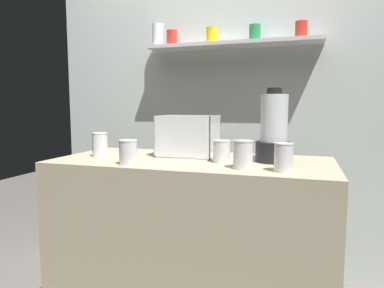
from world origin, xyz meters
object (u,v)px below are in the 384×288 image
at_px(juice_cup_beet_middle, 222,152).
at_px(juice_cup_carrot_far_right, 283,159).
at_px(juice_cup_pomegranate_left, 128,153).
at_px(blender_pitcher, 274,132).
at_px(juice_cup_carrot_right, 243,156).
at_px(juice_cup_beet_far_left, 100,146).
at_px(carrot_display_bin, 188,142).

xyz_separation_m(juice_cup_beet_middle, juice_cup_carrot_far_right, (0.30, -0.15, 0.00)).
bearing_deg(juice_cup_pomegranate_left, blender_pitcher, 23.98).
relative_size(blender_pitcher, juice_cup_carrot_right, 2.86).
bearing_deg(juice_cup_beet_middle, juice_cup_carrot_far_right, -27.42).
bearing_deg(juice_cup_pomegranate_left, juice_cup_beet_far_left, 145.64).
relative_size(blender_pitcher, juice_cup_beet_middle, 3.27).
bearing_deg(juice_cup_carrot_right, blender_pitcher, 64.36).
bearing_deg(juice_cup_beet_middle, carrot_display_bin, 143.65).
distance_m(blender_pitcher, juice_cup_beet_middle, 0.27).
distance_m(juice_cup_pomegranate_left, juice_cup_carrot_far_right, 0.70).
xyz_separation_m(juice_cup_pomegranate_left, juice_cup_carrot_right, (0.53, 0.05, 0.00)).
bearing_deg(juice_cup_beet_middle, juice_cup_pomegranate_left, -155.33).
xyz_separation_m(blender_pitcher, juice_cup_beet_far_left, (-0.91, -0.10, -0.09)).
relative_size(juice_cup_beet_far_left, juice_cup_beet_middle, 1.19).
height_order(carrot_display_bin, juice_cup_beet_far_left, carrot_display_bin).
bearing_deg(carrot_display_bin, blender_pitcher, -8.54).
relative_size(carrot_display_bin, juice_cup_carrot_right, 2.46).
relative_size(juice_cup_pomegranate_left, juice_cup_beet_middle, 1.06).
relative_size(juice_cup_beet_middle, juice_cup_carrot_far_right, 0.90).
xyz_separation_m(carrot_display_bin, juice_cup_carrot_far_right, (0.52, -0.32, -0.02)).
xyz_separation_m(carrot_display_bin, juice_cup_pomegranate_left, (-0.18, -0.35, -0.02)).
height_order(blender_pitcher, juice_cup_beet_middle, blender_pitcher).
relative_size(blender_pitcher, juice_cup_pomegranate_left, 3.09).
bearing_deg(juice_cup_pomegranate_left, juice_cup_carrot_far_right, 2.69).
distance_m(blender_pitcher, juice_cup_carrot_right, 0.27).
height_order(juice_cup_beet_middle, juice_cup_carrot_far_right, juice_cup_carrot_far_right).
xyz_separation_m(juice_cup_beet_far_left, juice_cup_carrot_right, (0.80, -0.13, -0.00)).
height_order(juice_cup_pomegranate_left, juice_cup_beet_middle, juice_cup_pomegranate_left).
bearing_deg(blender_pitcher, juice_cup_beet_middle, -157.24).
height_order(juice_cup_pomegranate_left, juice_cup_carrot_far_right, juice_cup_carrot_far_right).
distance_m(carrot_display_bin, blender_pitcher, 0.47).
height_order(blender_pitcher, juice_cup_carrot_far_right, blender_pitcher).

